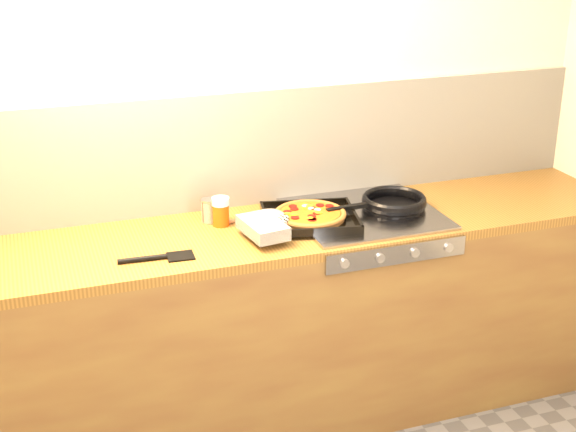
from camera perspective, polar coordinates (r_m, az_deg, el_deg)
name	(u,v)px	position (r m, az deg, el deg)	size (l,w,h in m)	color
room_shell	(242,150)	(3.42, -3.30, 4.72)	(3.20, 3.20, 3.20)	white
counter_run	(264,326)	(3.44, -1.69, -7.84)	(3.20, 0.62, 0.90)	olive
stovetop	(365,214)	(3.39, 5.47, 0.13)	(0.60, 0.56, 0.02)	#95959A
pizza_on_tray	(297,218)	(3.24, 0.62, -0.15)	(0.53, 0.42, 0.06)	black
frying_pan	(393,202)	(3.44, 7.46, 0.96)	(0.47, 0.30, 0.05)	black
tomato_can	(210,210)	(3.31, -5.60, 0.40)	(0.09, 0.09, 0.10)	#AE170E
juice_glass	(221,211)	(3.27, -4.81, 0.34)	(0.07, 0.07, 0.12)	#E7490D
wooden_spoon	(263,212)	(3.39, -1.81, 0.28)	(0.29, 0.13, 0.02)	#AE6D4A
black_spatula	(158,258)	(3.01, -9.21, -2.95)	(0.28, 0.09, 0.02)	black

